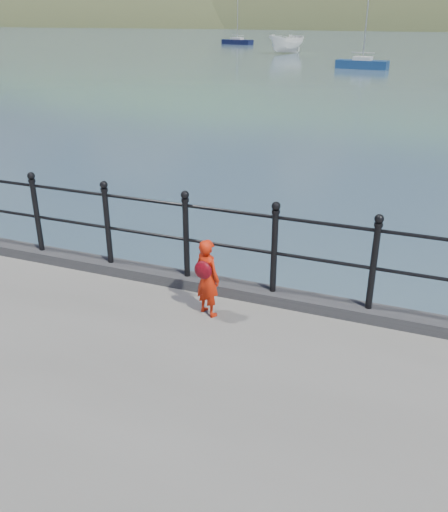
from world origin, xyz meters
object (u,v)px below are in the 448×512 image
at_px(child, 207,277).
at_px(sailboat_port, 362,65).
at_px(sailboat_left, 237,42).
at_px(railing, 229,235).
at_px(launch_white, 287,44).

bearing_deg(child, sailboat_port, -59.47).
height_order(sailboat_port, sailboat_left, sailboat_left).
distance_m(railing, child, 0.68).
xyz_separation_m(child, sailboat_left, (-27.88, 77.32, -1.16)).
distance_m(launch_white, sailboat_left, 20.88).
bearing_deg(sailboat_left, sailboat_port, -39.91).
relative_size(railing, sailboat_port, 2.76).
distance_m(railing, sailboat_port, 44.20).
xyz_separation_m(child, sailboat_port, (-4.52, 44.54, -1.16)).
bearing_deg(launch_white, sailboat_left, 151.34).
relative_size(sailboat_port, sailboat_left, 0.92).
relative_size(child, launch_white, 0.18).
relative_size(launch_white, sailboat_port, 0.85).
bearing_deg(railing, sailboat_port, 95.94).
distance_m(child, launch_white, 62.43).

